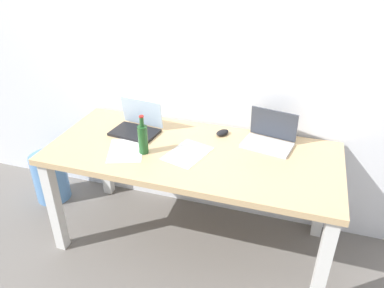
# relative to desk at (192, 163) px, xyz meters

# --- Properties ---
(ground_plane) EXTENTS (8.00, 8.00, 0.00)m
(ground_plane) POSITION_rel_desk_xyz_m (0.00, 0.00, -0.66)
(ground_plane) COLOR slate
(back_wall) EXTENTS (5.20, 0.08, 2.60)m
(back_wall) POSITION_rel_desk_xyz_m (0.00, 0.46, 0.64)
(back_wall) COLOR white
(back_wall) RESTS_ON ground
(desk) EXTENTS (1.83, 0.79, 0.75)m
(desk) POSITION_rel_desk_xyz_m (0.00, 0.00, 0.00)
(desk) COLOR tan
(desk) RESTS_ON ground
(laptop_left) EXTENTS (0.33, 0.26, 0.21)m
(laptop_left) POSITION_rel_desk_xyz_m (-0.44, 0.14, 0.14)
(laptop_left) COLOR black
(laptop_left) RESTS_ON desk
(laptop_right) EXTENTS (0.34, 0.26, 0.22)m
(laptop_right) POSITION_rel_desk_xyz_m (0.45, 0.23, 0.14)
(laptop_right) COLOR silver
(laptop_right) RESTS_ON desk
(beer_bottle) EXTENTS (0.06, 0.06, 0.25)m
(beer_bottle) POSITION_rel_desk_xyz_m (-0.28, -0.11, 0.19)
(beer_bottle) COLOR #1E5123
(beer_bottle) RESTS_ON desk
(computer_mouse) EXTENTS (0.10, 0.12, 0.03)m
(computer_mouse) POSITION_rel_desk_xyz_m (0.13, 0.26, 0.11)
(computer_mouse) COLOR black
(computer_mouse) RESTS_ON desk
(paper_sheet_center) EXTENTS (0.28, 0.34, 0.00)m
(paper_sheet_center) POSITION_rel_desk_xyz_m (-0.02, -0.04, 0.09)
(paper_sheet_center) COLOR white
(paper_sheet_center) RESTS_ON desk
(paper_sheet_front_left) EXTENTS (0.30, 0.35, 0.00)m
(paper_sheet_front_left) POSITION_rel_desk_xyz_m (-0.40, -0.12, 0.09)
(paper_sheet_front_left) COLOR white
(paper_sheet_front_left) RESTS_ON desk
(water_cooler_jug) EXTENTS (0.27, 0.27, 0.45)m
(water_cooler_jug) POSITION_rel_desk_xyz_m (-1.26, 0.13, -0.45)
(water_cooler_jug) COLOR #598CC6
(water_cooler_jug) RESTS_ON ground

